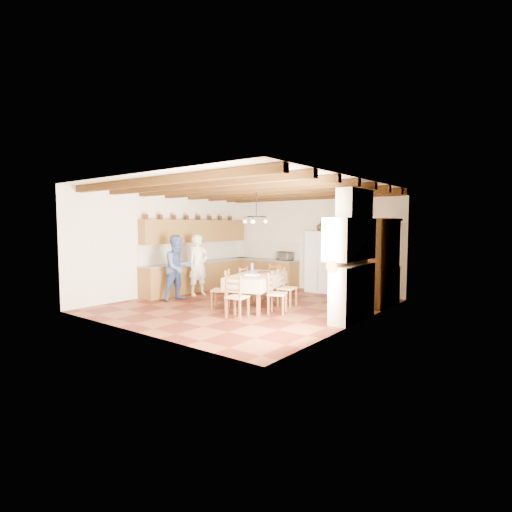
{
  "coord_description": "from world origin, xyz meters",
  "views": [
    {
      "loc": [
        6.35,
        -7.77,
        2.06
      ],
      "look_at": [
        0.1,
        0.3,
        1.25
      ],
      "focal_mm": 28.0,
      "sensor_mm": 36.0,
      "label": 1
    }
  ],
  "objects_px": {
    "dining_table": "(256,278)",
    "person_woman_red": "(336,280)",
    "chair_end_far": "(272,282)",
    "chair_right_far": "(287,287)",
    "chair_left_near": "(220,289)",
    "person_man": "(199,265)",
    "chair_right_near": "(277,293)",
    "chair_left_far": "(238,285)",
    "chair_end_near": "(237,296)",
    "hutch": "(382,263)",
    "microwave": "(285,256)",
    "refrigerator": "(324,261)",
    "person_woman_blue": "(178,268)"
  },
  "relations": [
    {
      "from": "person_woman_blue",
      "to": "person_woman_red",
      "type": "distance_m",
      "value": 4.25
    },
    {
      "from": "dining_table",
      "to": "chair_right_far",
      "type": "height_order",
      "value": "chair_right_far"
    },
    {
      "from": "chair_left_far",
      "to": "chair_end_near",
      "type": "height_order",
      "value": "same"
    },
    {
      "from": "dining_table",
      "to": "person_woman_red",
      "type": "distance_m",
      "value": 1.94
    },
    {
      "from": "chair_end_near",
      "to": "chair_end_far",
      "type": "relative_size",
      "value": 1.0
    },
    {
      "from": "chair_left_far",
      "to": "chair_end_far",
      "type": "height_order",
      "value": "same"
    },
    {
      "from": "dining_table",
      "to": "microwave",
      "type": "height_order",
      "value": "microwave"
    },
    {
      "from": "chair_left_near",
      "to": "chair_end_near",
      "type": "relative_size",
      "value": 1.0
    },
    {
      "from": "refrigerator",
      "to": "person_woman_blue",
      "type": "relative_size",
      "value": 1.04
    },
    {
      "from": "chair_end_far",
      "to": "chair_left_far",
      "type": "bearing_deg",
      "value": -116.44
    },
    {
      "from": "dining_table",
      "to": "person_woman_blue",
      "type": "bearing_deg",
      "value": -167.43
    },
    {
      "from": "chair_right_near",
      "to": "person_woman_blue",
      "type": "xyz_separation_m",
      "value": [
        -3.08,
        -0.3,
        0.41
      ]
    },
    {
      "from": "microwave",
      "to": "person_woman_blue",
      "type": "bearing_deg",
      "value": -99.75
    },
    {
      "from": "chair_left_near",
      "to": "person_man",
      "type": "bearing_deg",
      "value": -147.03
    },
    {
      "from": "hutch",
      "to": "person_woman_blue",
      "type": "bearing_deg",
      "value": -146.54
    },
    {
      "from": "chair_end_far",
      "to": "person_woman_red",
      "type": "height_order",
      "value": "person_woman_red"
    },
    {
      "from": "chair_end_far",
      "to": "chair_left_near",
      "type": "bearing_deg",
      "value": -102.01
    },
    {
      "from": "chair_end_far",
      "to": "microwave",
      "type": "relative_size",
      "value": 1.92
    },
    {
      "from": "chair_left_far",
      "to": "refrigerator",
      "type": "bearing_deg",
      "value": 153.88
    },
    {
      "from": "person_woman_red",
      "to": "hutch",
      "type": "bearing_deg",
      "value": 131.54
    },
    {
      "from": "chair_left_near",
      "to": "chair_end_far",
      "type": "bearing_deg",
      "value": 142.49
    },
    {
      "from": "person_man",
      "to": "person_woman_red",
      "type": "height_order",
      "value": "person_man"
    },
    {
      "from": "hutch",
      "to": "chair_right_near",
      "type": "xyz_separation_m",
      "value": [
        -1.59,
        -2.29,
        -0.63
      ]
    },
    {
      "from": "hutch",
      "to": "dining_table",
      "type": "xyz_separation_m",
      "value": [
        -2.37,
        -2.08,
        -0.36
      ]
    },
    {
      "from": "hutch",
      "to": "chair_end_near",
      "type": "height_order",
      "value": "hutch"
    },
    {
      "from": "hutch",
      "to": "chair_end_near",
      "type": "bearing_deg",
      "value": -118.4
    },
    {
      "from": "dining_table",
      "to": "chair_right_near",
      "type": "relative_size",
      "value": 2.19
    },
    {
      "from": "chair_end_far",
      "to": "refrigerator",
      "type": "bearing_deg",
      "value": 73.86
    },
    {
      "from": "chair_left_far",
      "to": "chair_right_far",
      "type": "xyz_separation_m",
      "value": [
        1.26,
        0.44,
        0.0
      ]
    },
    {
      "from": "chair_end_far",
      "to": "person_woman_red",
      "type": "relative_size",
      "value": 0.67
    },
    {
      "from": "dining_table",
      "to": "chair_left_near",
      "type": "distance_m",
      "value": 0.92
    },
    {
      "from": "chair_right_near",
      "to": "chair_left_near",
      "type": "bearing_deg",
      "value": 84.02
    },
    {
      "from": "dining_table",
      "to": "microwave",
      "type": "relative_size",
      "value": 4.2
    },
    {
      "from": "person_woman_blue",
      "to": "microwave",
      "type": "xyz_separation_m",
      "value": [
        1.15,
        3.51,
        0.15
      ]
    },
    {
      "from": "chair_left_near",
      "to": "person_man",
      "type": "distance_m",
      "value": 2.06
    },
    {
      "from": "hutch",
      "to": "chair_right_near",
      "type": "relative_size",
      "value": 2.3
    },
    {
      "from": "dining_table",
      "to": "chair_right_near",
      "type": "bearing_deg",
      "value": -15.33
    },
    {
      "from": "hutch",
      "to": "microwave",
      "type": "xyz_separation_m",
      "value": [
        -3.52,
        0.92,
        -0.07
      ]
    },
    {
      "from": "dining_table",
      "to": "chair_end_near",
      "type": "xyz_separation_m",
      "value": [
        0.32,
        -1.1,
        -0.27
      ]
    },
    {
      "from": "chair_left_near",
      "to": "chair_right_far",
      "type": "bearing_deg",
      "value": 109.57
    },
    {
      "from": "hutch",
      "to": "person_woman_red",
      "type": "relative_size",
      "value": 1.54
    },
    {
      "from": "dining_table",
      "to": "chair_end_near",
      "type": "relative_size",
      "value": 2.19
    },
    {
      "from": "person_man",
      "to": "chair_right_far",
      "type": "bearing_deg",
      "value": -74.3
    },
    {
      "from": "chair_left_near",
      "to": "microwave",
      "type": "xyz_separation_m",
      "value": [
        -0.54,
        3.63,
        0.56
      ]
    },
    {
      "from": "person_man",
      "to": "person_woman_blue",
      "type": "relative_size",
      "value": 1.0
    },
    {
      "from": "hutch",
      "to": "chair_end_far",
      "type": "distance_m",
      "value": 2.93
    },
    {
      "from": "chair_right_far",
      "to": "chair_end_near",
      "type": "bearing_deg",
      "value": 164.84
    },
    {
      "from": "chair_right_far",
      "to": "person_man",
      "type": "relative_size",
      "value": 0.54
    },
    {
      "from": "refrigerator",
      "to": "chair_end_near",
      "type": "bearing_deg",
      "value": -90.56
    },
    {
      "from": "refrigerator",
      "to": "person_man",
      "type": "xyz_separation_m",
      "value": [
        -2.56,
        -2.82,
        -0.04
      ]
    }
  ]
}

